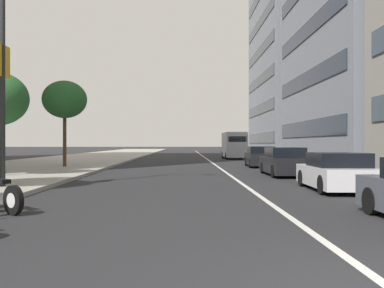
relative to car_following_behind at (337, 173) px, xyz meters
The scene contains 9 objects.
sidewalk_right_plaza 24.82m from the car_following_behind, 37.81° to the left, with size 160.00×10.43×0.15m, color #A39E93.
lane_centre_stripe 24.78m from the car_following_behind, ahead, with size 110.00×0.16×0.01m, color silver.
car_following_behind is the anchor object (origin of this frame).
car_far_down_avenue 6.97m from the car_following_behind, ahead, with size 4.71×1.86×1.41m.
car_lead_in_lane 15.19m from the car_following_behind, ahead, with size 4.56×2.00×1.40m.
delivery_van_ahead 30.44m from the car_following_behind, ahead, with size 5.23×2.20×2.72m.
street_lamp_with_banners 12.02m from the car_following_behind, 89.47° to the left, with size 1.26×2.54×8.76m.
street_tree_near_plaza_corner 18.57m from the car_following_behind, 44.57° to the left, with size 2.77×2.77×5.41m.
office_tower_far_left_down_avenue 55.86m from the car_following_behind, 17.33° to the right, with size 23.81×19.91×30.24m.
Camera 1 is at (-4.67, 2.29, 1.61)m, focal length 41.49 mm.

